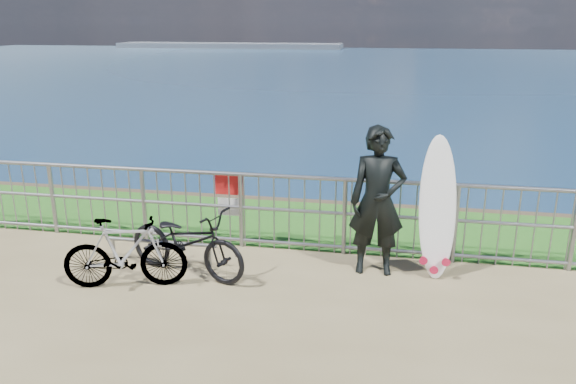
% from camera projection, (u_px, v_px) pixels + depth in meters
% --- Properties ---
extents(grass_strip, '(120.00, 120.00, 0.00)m').
position_uv_depth(grass_strip, '(289.00, 222.00, 9.22)').
color(grass_strip, '#1F5C19').
rests_on(grass_strip, ground).
extents(seascape, '(260.00, 260.00, 5.00)m').
position_uv_depth(seascape, '(230.00, 48.00, 154.22)').
color(seascape, brown).
rests_on(seascape, ground).
extents(railing, '(10.06, 0.10, 1.13)m').
position_uv_depth(railing, '(275.00, 211.00, 8.02)').
color(railing, gray).
rests_on(railing, ground).
extents(surfer, '(0.74, 0.52, 1.95)m').
position_uv_depth(surfer, '(378.00, 201.00, 7.17)').
color(surfer, black).
rests_on(surfer, ground).
extents(surfboard, '(0.54, 0.50, 1.83)m').
position_uv_depth(surfboard, '(437.00, 213.00, 7.14)').
color(surfboard, white).
rests_on(surfboard, ground).
extents(bicycle_near, '(1.86, 1.10, 0.93)m').
position_uv_depth(bicycle_near, '(186.00, 241.00, 7.22)').
color(bicycle_near, black).
rests_on(bicycle_near, ground).
extents(bicycle_far, '(1.57, 0.80, 0.91)m').
position_uv_depth(bicycle_far, '(125.00, 253.00, 6.89)').
color(bicycle_far, black).
rests_on(bicycle_far, ground).
extents(bike_rack, '(1.59, 0.05, 0.33)m').
position_uv_depth(bike_rack, '(161.00, 245.00, 7.62)').
color(bike_rack, gray).
rests_on(bike_rack, ground).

